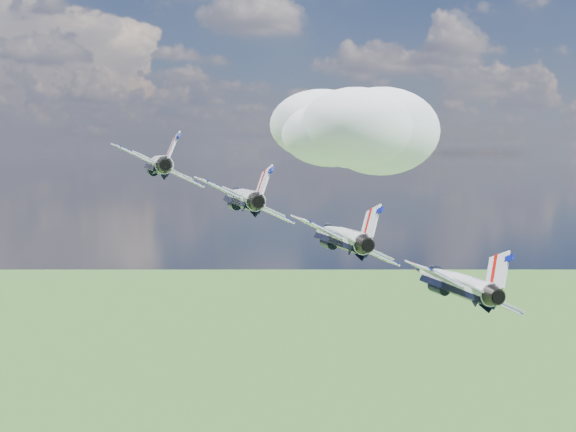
{
  "coord_description": "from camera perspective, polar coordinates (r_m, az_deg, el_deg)",
  "views": [
    {
      "loc": [
        -9.6,
        -39.91,
        160.85
      ],
      "look_at": [
        4.1,
        22.53,
        155.29
      ],
      "focal_mm": 45.0,
      "sensor_mm": 36.0,
      "label": 1
    }
  ],
  "objects": [
    {
      "name": "cloud_far",
      "position": [
        240.23,
        5.87,
        6.44
      ],
      "size": [
        56.96,
        44.75,
        22.38
      ],
      "primitive_type": "ellipsoid",
      "color": "white"
    },
    {
      "name": "jet_0",
      "position": [
        72.81,
        -10.26,
        4.07
      ],
      "size": [
        10.86,
        14.15,
        7.62
      ],
      "primitive_type": null,
      "rotation": [
        0.0,
        0.45,
        0.07
      ],
      "color": "white"
    },
    {
      "name": "jet_1",
      "position": [
        66.77,
        -3.7,
        1.48
      ],
      "size": [
        10.86,
        14.15,
        7.62
      ],
      "primitive_type": null,
      "rotation": [
        0.0,
        0.45,
        0.07
      ],
      "color": "silver"
    },
    {
      "name": "jet_2",
      "position": [
        61.92,
        4.0,
        -1.59
      ],
      "size": [
        10.86,
        14.15,
        7.62
      ],
      "primitive_type": null,
      "rotation": [
        0.0,
        0.45,
        0.07
      ],
      "color": "silver"
    },
    {
      "name": "jet_3",
      "position": [
        58.56,
        12.81,
        -5.06
      ],
      "size": [
        10.86,
        14.15,
        7.62
      ],
      "primitive_type": null,
      "rotation": [
        0.0,
        0.45,
        0.07
      ],
      "color": "white"
    }
  ]
}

